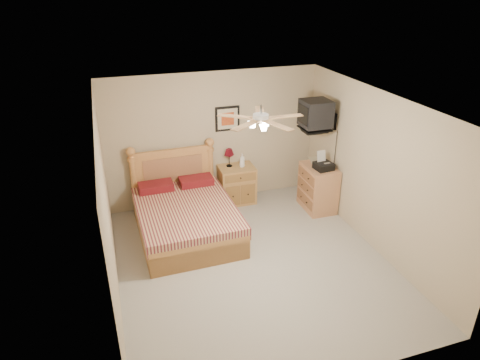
# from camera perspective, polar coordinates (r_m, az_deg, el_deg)

# --- Properties ---
(floor) EXTENTS (4.50, 4.50, 0.00)m
(floor) POSITION_cam_1_polar(r_m,az_deg,el_deg) (6.69, 1.74, -11.01)
(floor) COLOR gray
(floor) RESTS_ON ground
(ceiling) EXTENTS (4.00, 4.50, 0.04)m
(ceiling) POSITION_cam_1_polar(r_m,az_deg,el_deg) (5.58, 2.08, 10.10)
(ceiling) COLOR white
(ceiling) RESTS_ON ground
(wall_back) EXTENTS (4.00, 0.04, 2.50)m
(wall_back) POSITION_cam_1_polar(r_m,az_deg,el_deg) (8.02, -3.56, 5.51)
(wall_back) COLOR tan
(wall_back) RESTS_ON ground
(wall_front) EXTENTS (4.00, 0.04, 2.50)m
(wall_front) POSITION_cam_1_polar(r_m,az_deg,el_deg) (4.33, 12.32, -14.29)
(wall_front) COLOR tan
(wall_front) RESTS_ON ground
(wall_left) EXTENTS (0.04, 4.50, 2.50)m
(wall_left) POSITION_cam_1_polar(r_m,az_deg,el_deg) (5.75, -17.28, -4.14)
(wall_left) COLOR tan
(wall_left) RESTS_ON ground
(wall_right) EXTENTS (0.04, 4.50, 2.50)m
(wall_right) POSITION_cam_1_polar(r_m,az_deg,el_deg) (6.92, 17.70, 0.96)
(wall_right) COLOR tan
(wall_right) RESTS_ON ground
(bed) EXTENTS (1.58, 2.06, 1.31)m
(bed) POSITION_cam_1_polar(r_m,az_deg,el_deg) (7.09, -7.31, -2.70)
(bed) COLOR #BF7842
(bed) RESTS_ON ground
(nightstand) EXTENTS (0.68, 0.52, 0.73)m
(nightstand) POSITION_cam_1_polar(r_m,az_deg,el_deg) (8.24, -0.45, -0.57)
(nightstand) COLOR #AB7C3A
(nightstand) RESTS_ON ground
(table_lamp) EXTENTS (0.20, 0.20, 0.35)m
(table_lamp) POSITION_cam_1_polar(r_m,az_deg,el_deg) (8.06, -1.46, 3.02)
(table_lamp) COLOR #530A15
(table_lamp) RESTS_ON nightstand
(lotion_bottle) EXTENTS (0.10, 0.11, 0.26)m
(lotion_bottle) POSITION_cam_1_polar(r_m,az_deg,el_deg) (8.05, 0.28, 2.65)
(lotion_bottle) COLOR white
(lotion_bottle) RESTS_ON nightstand
(framed_picture) EXTENTS (0.46, 0.04, 0.46)m
(framed_picture) POSITION_cam_1_polar(r_m,az_deg,el_deg) (7.95, -1.69, 8.18)
(framed_picture) COLOR black
(framed_picture) RESTS_ON wall_back
(dresser) EXTENTS (0.52, 0.74, 0.86)m
(dresser) POSITION_cam_1_polar(r_m,az_deg,el_deg) (8.09, 10.36, -1.02)
(dresser) COLOR #B87B51
(dresser) RESTS_ON ground
(fax_machine) EXTENTS (0.33, 0.35, 0.32)m
(fax_machine) POSITION_cam_1_polar(r_m,az_deg,el_deg) (7.75, 11.15, 2.51)
(fax_machine) COLOR black
(fax_machine) RESTS_ON dresser
(magazine_lower) EXTENTS (0.30, 0.35, 0.03)m
(magazine_lower) POSITION_cam_1_polar(r_m,az_deg,el_deg) (8.07, 9.40, 2.46)
(magazine_lower) COLOR tan
(magazine_lower) RESTS_ON dresser
(magazine_upper) EXTENTS (0.22, 0.28, 0.02)m
(magazine_upper) POSITION_cam_1_polar(r_m,az_deg,el_deg) (8.08, 9.32, 2.67)
(magazine_upper) COLOR tan
(magazine_upper) RESTS_ON magazine_lower
(wall_tv) EXTENTS (0.56, 0.46, 0.58)m
(wall_tv) POSITION_cam_1_polar(r_m,az_deg,el_deg) (7.65, 11.05, 8.53)
(wall_tv) COLOR black
(wall_tv) RESTS_ON wall_right
(ceiling_fan) EXTENTS (1.14, 1.14, 0.28)m
(ceiling_fan) POSITION_cam_1_polar(r_m,az_deg,el_deg) (5.44, 2.78, 8.14)
(ceiling_fan) COLOR white
(ceiling_fan) RESTS_ON ceiling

